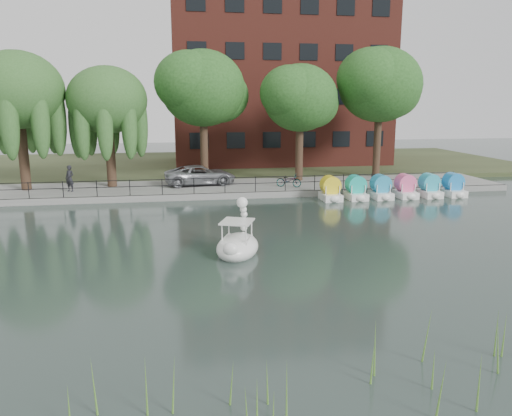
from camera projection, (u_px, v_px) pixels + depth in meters
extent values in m
plane|color=#394846|center=(260.00, 262.00, 19.64)|extent=(120.00, 120.00, 0.00)
cube|color=gray|center=(221.00, 188.00, 35.03)|extent=(40.00, 6.00, 0.40)
cube|color=gray|center=(225.00, 196.00, 32.19)|extent=(40.00, 0.25, 0.40)
cube|color=#47512D|center=(207.00, 164.00, 48.54)|extent=(60.00, 22.00, 0.36)
cylinder|color=black|center=(225.00, 178.00, 32.14)|extent=(32.00, 0.04, 0.04)
cylinder|color=black|center=(225.00, 184.00, 32.22)|extent=(32.00, 0.04, 0.04)
cylinder|color=black|center=(225.00, 185.00, 32.23)|extent=(0.05, 0.05, 1.00)
cube|color=#4C1E16|center=(278.00, 68.00, 47.74)|extent=(20.00, 10.00, 18.00)
cylinder|color=#473323|center=(24.00, 158.00, 32.95)|extent=(0.60, 0.60, 4.20)
ellipsoid|color=#417234|center=(17.00, 90.00, 32.03)|extent=(5.88, 5.88, 5.00)
cylinder|color=#473323|center=(111.00, 159.00, 34.35)|extent=(0.60, 0.60, 3.80)
ellipsoid|color=#417234|center=(107.00, 100.00, 33.52)|extent=(5.32, 5.32, 4.52)
cylinder|color=#473323|center=(204.00, 151.00, 36.29)|extent=(0.60, 0.60, 4.50)
ellipsoid|color=#38732C|center=(203.00, 88.00, 35.36)|extent=(6.00, 6.00, 5.10)
cylinder|color=#473323|center=(299.00, 153.00, 36.98)|extent=(0.60, 0.60, 4.05)
ellipsoid|color=#38732C|center=(300.00, 98.00, 36.14)|extent=(5.40, 5.40, 4.59)
cylinder|color=#473323|center=(377.00, 146.00, 38.91)|extent=(0.60, 0.60, 4.72)
ellipsoid|color=#38732C|center=(380.00, 85.00, 37.93)|extent=(6.30, 6.30, 5.36)
imported|color=gray|center=(200.00, 174.00, 35.17)|extent=(3.30, 5.98, 1.59)
imported|color=gray|center=(289.00, 180.00, 34.33)|extent=(1.20, 1.82, 1.00)
imported|color=black|center=(70.00, 176.00, 32.50)|extent=(0.86, 0.77, 1.98)
ellipsoid|color=white|center=(238.00, 247.00, 20.53)|extent=(2.50, 3.07, 0.59)
cube|color=white|center=(237.00, 241.00, 20.37)|extent=(1.43, 1.48, 0.29)
cube|color=white|center=(237.00, 222.00, 20.25)|extent=(1.62, 1.67, 0.06)
ellipsoid|color=white|center=(231.00, 249.00, 19.40)|extent=(0.75, 0.67, 0.55)
sphere|color=white|center=(242.00, 202.00, 21.01)|extent=(0.47, 0.47, 0.47)
cone|color=black|center=(244.00, 202.00, 21.32)|extent=(0.27, 0.31, 0.20)
cylinder|color=yellow|center=(243.00, 202.00, 21.18)|extent=(0.27, 0.18, 0.25)
cube|color=white|center=(331.00, 197.00, 31.86)|extent=(1.15, 1.70, 0.44)
cylinder|color=yellow|center=(330.00, 185.00, 31.80)|extent=(0.90, 1.20, 0.90)
cube|color=white|center=(356.00, 196.00, 32.13)|extent=(1.15, 1.70, 0.44)
cylinder|color=#1AB5A2|center=(356.00, 184.00, 32.08)|extent=(0.90, 1.20, 0.90)
cube|color=white|center=(381.00, 195.00, 32.40)|extent=(1.15, 1.70, 0.44)
cylinder|color=#298FBD|center=(381.00, 184.00, 32.35)|extent=(0.90, 1.20, 0.90)
cube|color=white|center=(405.00, 194.00, 32.68)|extent=(1.15, 1.70, 0.44)
cylinder|color=#EF5C94|center=(405.00, 183.00, 32.62)|extent=(0.90, 1.20, 0.90)
cube|color=white|center=(429.00, 194.00, 32.95)|extent=(1.15, 1.70, 0.44)
cylinder|color=#2BA6C1|center=(429.00, 182.00, 32.89)|extent=(0.90, 1.20, 0.90)
cube|color=white|center=(453.00, 193.00, 33.22)|extent=(1.15, 1.70, 0.44)
cylinder|color=#2081CF|center=(453.00, 182.00, 33.17)|extent=(0.90, 1.20, 0.90)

